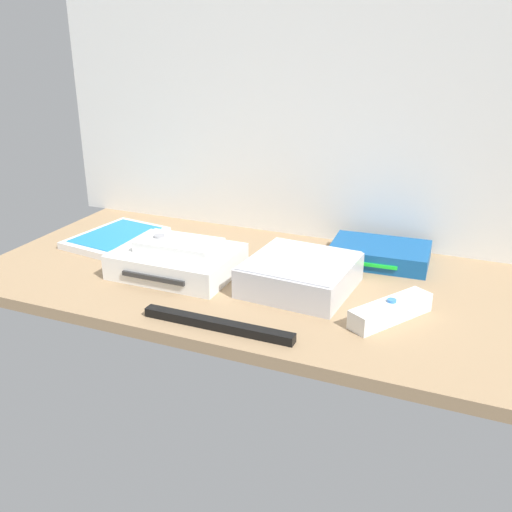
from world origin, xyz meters
The scene contains 9 objects.
ground_plane centered at (0.00, 0.00, -1.00)cm, with size 100.00×48.00×2.00cm, color #9E7F5B.
back_wall centered at (0.00, 24.60, 32.00)cm, with size 110.00×1.20×64.00cm, color white.
game_console centered at (-13.86, -3.61, 2.20)cm, with size 21.03×16.53×4.40cm.
mini_computer centered at (8.74, -1.62, 2.64)cm, with size 18.09×18.09×5.30cm.
game_case centered at (-33.87, 5.77, 0.76)cm, with size 16.09×20.70×1.56cm.
network_router centered at (18.79, 15.48, 1.70)cm, with size 18.63×13.10×3.40cm.
remote_wand centered at (25.10, -6.96, 1.51)cm, with size 10.87×14.47×3.40cm.
remote_classic_pad centered at (-13.26, -3.76, 5.41)cm, with size 14.55×8.27×2.40cm.
sensor_bar centered at (2.12, -19.75, 0.70)cm, with size 24.00×1.80×1.40cm, color black.
Camera 1 is at (36.83, -87.72, 41.95)cm, focal length 40.95 mm.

